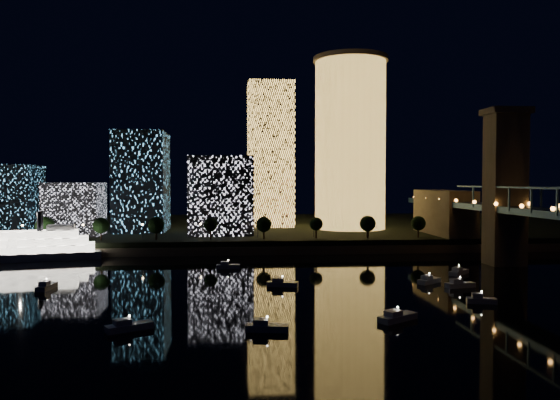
# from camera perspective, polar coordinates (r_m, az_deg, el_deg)

# --- Properties ---
(ground) EXTENTS (520.00, 520.00, 0.00)m
(ground) POSITION_cam_1_polar(r_m,az_deg,el_deg) (122.12, 5.63, -10.72)
(ground) COLOR black
(ground) RESTS_ON ground
(far_bank) EXTENTS (420.00, 160.00, 5.00)m
(far_bank) POSITION_cam_1_polar(r_m,az_deg,el_deg) (278.97, -0.54, -3.01)
(far_bank) COLOR black
(far_bank) RESTS_ON ground
(seawall) EXTENTS (420.00, 6.00, 3.00)m
(seawall) POSITION_cam_1_polar(r_m,az_deg,el_deg) (201.86, 1.25, -5.22)
(seawall) COLOR #6B5E4C
(seawall) RESTS_ON ground
(tower_cylindrical) EXTENTS (34.00, 34.00, 78.10)m
(tower_cylindrical) POSITION_cam_1_polar(r_m,az_deg,el_deg) (252.91, 7.34, 5.91)
(tower_cylindrical) COLOR #FFBE51
(tower_cylindrical) RESTS_ON far_bank
(tower_rectangular) EXTENTS (21.68, 21.68, 68.99)m
(tower_rectangular) POSITION_cam_1_polar(r_m,az_deg,el_deg) (264.53, -1.02, 4.73)
(tower_rectangular) COLOR #FFBE51
(tower_rectangular) RESTS_ON far_bank
(midrise_blocks) EXTENTS (112.56, 42.59, 43.21)m
(midrise_blocks) POSITION_cam_1_polar(r_m,az_deg,el_deg) (240.09, -15.55, 0.81)
(midrise_blocks) COLOR white
(midrise_blocks) RESTS_ON far_bank
(riverboat) EXTENTS (57.65, 23.13, 17.04)m
(riverboat) POSITION_cam_1_polar(r_m,az_deg,el_deg) (205.41, -26.27, -4.50)
(riverboat) COLOR silver
(riverboat) RESTS_ON ground
(motorboats) EXTENTS (116.41, 73.86, 2.78)m
(motorboats) POSITION_cam_1_polar(r_m,az_deg,el_deg) (130.90, 4.08, -9.49)
(motorboats) COLOR silver
(motorboats) RESTS_ON ground
(esplanade_trees) EXTENTS (165.58, 6.79, 8.89)m
(esplanade_trees) POSITION_cam_1_polar(r_m,az_deg,el_deg) (206.00, -8.46, -2.59)
(esplanade_trees) COLOR black
(esplanade_trees) RESTS_ON far_bank
(street_lamps) EXTENTS (132.70, 0.70, 5.65)m
(street_lamps) POSITION_cam_1_polar(r_m,az_deg,el_deg) (212.07, -8.29, -2.85)
(street_lamps) COLOR black
(street_lamps) RESTS_ON far_bank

